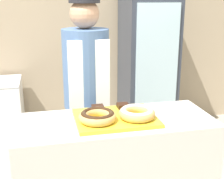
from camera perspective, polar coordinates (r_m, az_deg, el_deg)
wall_back at (r=4.04m, az=-6.61°, el=11.12°), size 8.00×0.06×2.70m
serving_tray at (r=2.07m, az=0.62°, el=-5.24°), size 0.53×0.41×0.02m
donut_chocolate_glaze at (r=1.97m, az=-2.66°, el=-4.86°), size 0.24×0.24×0.07m
donut_light_glaze at (r=2.03m, az=4.58°, el=-4.25°), size 0.24×0.24×0.07m
brownie_back_left at (r=2.17m, az=-2.59°, el=-3.37°), size 0.08×0.08×0.03m
brownie_back_right at (r=2.21m, az=2.03°, el=-3.01°), size 0.08×0.08×0.03m
baker_person at (r=2.61m, az=-4.65°, el=-1.25°), size 0.38×0.38×1.76m
beverage_fridge at (r=3.93m, az=6.53°, el=4.43°), size 0.62×0.65×1.81m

